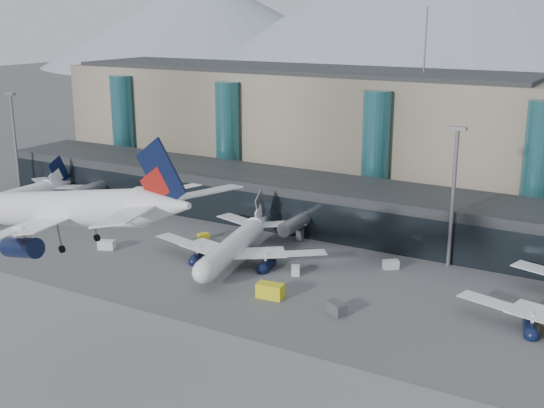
{
  "coord_description": "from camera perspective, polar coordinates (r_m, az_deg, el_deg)",
  "views": [
    {
      "loc": [
        60.46,
        -69.06,
        44.46
      ],
      "look_at": [
        2.13,
        32.0,
        11.72
      ],
      "focal_mm": 45.0,
      "sensor_mm": 36.0,
      "label": 1
    }
  ],
  "objects": [
    {
      "name": "veh_h",
      "position": [
        110.99,
        -0.16,
        -7.27
      ],
      "size": [
        4.57,
        2.8,
        2.38
      ],
      "primitive_type": "cube",
      "rotation": [
        0.0,
        0.0,
        0.13
      ],
      "color": "yellow",
      "rests_on": "ground"
    },
    {
      "name": "runway_markings",
      "position": [
        92.47,
        -16.39,
        -13.73
      ],
      "size": [
        128.0,
        1.0,
        0.02
      ],
      "color": "gold",
      "rests_on": "ground"
    },
    {
      "name": "veh_g",
      "position": [
        120.75,
        1.97,
        -5.58
      ],
      "size": [
        2.42,
        2.84,
        1.43
      ],
      "primitive_type": "cube",
      "rotation": [
        0.0,
        0.0,
        -1.08
      ],
      "color": "silver",
      "rests_on": "ground"
    },
    {
      "name": "veh_d",
      "position": [
        125.07,
        9.91,
        -5.01
      ],
      "size": [
        3.05,
        2.88,
        1.57
      ],
      "primitive_type": "cube",
      "rotation": [
        0.0,
        0.0,
        0.69
      ],
      "color": "silver",
      "rests_on": "ground"
    },
    {
      "name": "lightmast_left",
      "position": [
        183.42,
        -20.72,
        5.24
      ],
      "size": [
        3.0,
        1.2,
        25.6
      ],
      "color": "slate",
      "rests_on": "ground"
    },
    {
      "name": "veh_b",
      "position": [
        139.46,
        -5.77,
        -2.72
      ],
      "size": [
        2.24,
        2.62,
        1.29
      ],
      "primitive_type": "cube",
      "rotation": [
        0.0,
        0.0,
        1.1
      ],
      "color": "yellow",
      "rests_on": "ground"
    },
    {
      "name": "teal_towers",
      "position": [
        164.59,
        2.16,
        5.0
      ],
      "size": [
        116.4,
        19.4,
        46.0
      ],
      "color": "#26606A",
      "rests_on": "ground"
    },
    {
      "name": "jet_parked_mid",
      "position": [
        127.41,
        -2.81,
        -2.69
      ],
      "size": [
        34.98,
        35.75,
        11.51
      ],
      "rotation": [
        0.0,
        0.0,
        1.78
      ],
      "color": "white",
      "rests_on": "ground"
    },
    {
      "name": "ground",
      "position": [
        101.99,
        -10.25,
        -10.44
      ],
      "size": [
        900.0,
        900.0,
        0.0
      ],
      "primitive_type": "plane",
      "color": "#515154",
      "rests_on": "ground"
    },
    {
      "name": "hero_jet",
      "position": [
        82.67,
        -15.31,
        0.27
      ],
      "size": [
        37.83,
        38.04,
        12.32
      ],
      "rotation": [
        0.0,
        -0.17,
        -0.11
      ],
      "color": "white",
      "rests_on": "ground"
    },
    {
      "name": "lightmast_mid",
      "position": [
        124.64,
        14.94,
        1.19
      ],
      "size": [
        3.0,
        1.2,
        25.6
      ],
      "color": "slate",
      "rests_on": "ground"
    },
    {
      "name": "concourse",
      "position": [
        145.92,
        4.32,
        -0.07
      ],
      "size": [
        170.0,
        27.0,
        10.0
      ],
      "color": "black",
      "rests_on": "ground"
    },
    {
      "name": "veh_c",
      "position": [
        105.91,
        5.4,
        -8.67
      ],
      "size": [
        3.76,
        3.19,
        1.85
      ],
      "primitive_type": "cube",
      "rotation": [
        0.0,
        0.0,
        -0.53
      ],
      "color": "#454549",
      "rests_on": "ground"
    },
    {
      "name": "runway_strip",
      "position": [
        92.49,
        -16.38,
        -13.74
      ],
      "size": [
        400.0,
        40.0,
        0.04
      ],
      "primitive_type": "cube",
      "color": "slate",
      "rests_on": "ground"
    },
    {
      "name": "jet_parked_left",
      "position": [
        166.94,
        -20.69,
        0.87
      ],
      "size": [
        38.61,
        37.22,
        12.43
      ],
      "rotation": [
        0.0,
        0.0,
        1.57
      ],
      "color": "white",
      "rests_on": "ground"
    },
    {
      "name": "veh_a",
      "position": [
        136.96,
        -13.68,
        -3.34
      ],
      "size": [
        3.56,
        2.83,
        1.76
      ],
      "primitive_type": "cube",
      "rotation": [
        0.0,
        0.0,
        0.4
      ],
      "color": "silver",
      "rests_on": "ground"
    },
    {
      "name": "terminal_main",
      "position": [
        182.88,
        1.73,
        6.54
      ],
      "size": [
        130.0,
        30.0,
        31.0
      ],
      "color": "gray",
      "rests_on": "ground"
    }
  ]
}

